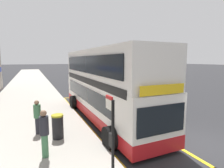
{
  "coord_description": "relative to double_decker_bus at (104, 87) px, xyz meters",
  "views": [
    {
      "loc": [
        -6.71,
        -5.27,
        3.78
      ],
      "look_at": [
        -2.19,
        4.69,
        2.29
      ],
      "focal_mm": 28.64,
      "sensor_mm": 36.0,
      "label": 1
    }
  ],
  "objects": [
    {
      "name": "double_decker_bus",
      "position": [
        0.0,
        0.0,
        0.0
      ],
      "size": [
        3.18,
        11.23,
        4.4
      ],
      "color": "white",
      "rests_on": "ground"
    },
    {
      "name": "bus_stop_sign",
      "position": [
        -2.23,
        -6.11,
        -0.38
      ],
      "size": [
        0.09,
        0.51,
        2.6
      ],
      "color": "black",
      "rests_on": "pavement_near"
    },
    {
      "name": "pedestrian_waiting_near_sign",
      "position": [
        -3.93,
        -3.78,
        -0.93
      ],
      "size": [
        0.34,
        0.34,
        1.82
      ],
      "color": "#3F724C",
      "rests_on": "pavement_near"
    },
    {
      "name": "ground_plane",
      "position": [
        2.46,
        26.7,
        -2.06
      ],
      "size": [
        260.0,
        260.0,
        0.0
      ],
      "primitive_type": "plane",
      "color": "#28282B"
    },
    {
      "name": "litter_bin",
      "position": [
        -3.27,
        -2.3,
        -1.36
      ],
      "size": [
        0.54,
        0.54,
        1.13
      ],
      "color": "black",
      "rests_on": "pavement_near"
    },
    {
      "name": "pavement_near",
      "position": [
        -4.54,
        26.7,
        -1.99
      ],
      "size": [
        6.0,
        76.0,
        0.14
      ],
      "primitive_type": "cube",
      "color": "#A39E93",
      "rests_on": "ground"
    },
    {
      "name": "parked_car_black_behind",
      "position": [
        5.06,
        19.77,
        -1.27
      ],
      "size": [
        2.09,
        4.2,
        1.62
      ],
      "rotation": [
        0.0,
        0.0,
        0.03
      ],
      "color": "black",
      "rests_on": "ground"
    },
    {
      "name": "bus_bay_markings",
      "position": [
        -0.03,
        0.19,
        -2.06
      ],
      "size": [
        3.04,
        14.2,
        0.01
      ],
      "color": "gold",
      "rests_on": "ground"
    },
    {
      "name": "pedestrian_further_back",
      "position": [
        -4.09,
        -1.37,
        -1.0
      ],
      "size": [
        0.34,
        0.34,
        1.7
      ],
      "color": "#26262D",
      "rests_on": "pavement_near"
    }
  ]
}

